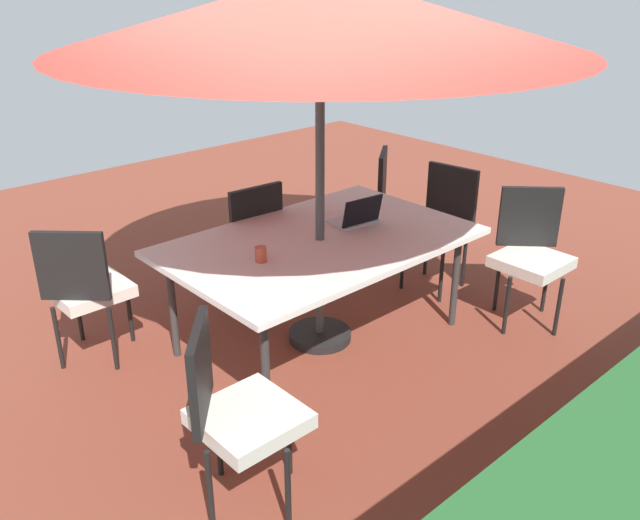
# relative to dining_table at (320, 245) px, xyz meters

# --- Properties ---
(ground_plane) EXTENTS (10.00, 10.00, 0.02)m
(ground_plane) POSITION_rel_dining_table_xyz_m (0.00, 0.00, -0.73)
(ground_plane) COLOR brown
(dining_table) EXTENTS (2.03, 1.29, 0.77)m
(dining_table) POSITION_rel_dining_table_xyz_m (0.00, 0.00, 0.00)
(dining_table) COLOR white
(dining_table) RESTS_ON ground_plane
(patio_umbrella) EXTENTS (3.17, 3.17, 2.41)m
(patio_umbrella) POSITION_rel_dining_table_xyz_m (0.00, 0.00, 1.46)
(patio_umbrella) COLOR #4C4C4C
(patio_umbrella) RESTS_ON ground_plane
(chair_northwest) EXTENTS (0.59, 0.59, 0.98)m
(chair_northwest) POSITION_rel_dining_table_xyz_m (-1.33, 0.79, -0.17)
(chair_northwest) COLOR silver
(chair_northwest) RESTS_ON ground_plane
(chair_west) EXTENTS (0.49, 0.48, 0.98)m
(chair_west) POSITION_rel_dining_table_xyz_m (-1.30, -0.00, -0.17)
(chair_west) COLOR silver
(chair_west) RESTS_ON ground_plane
(chair_southwest) EXTENTS (0.58, 0.58, 0.98)m
(chair_southwest) POSITION_rel_dining_table_xyz_m (-1.26, -0.81, -0.17)
(chair_southwest) COLOR silver
(chair_southwest) RESTS_ON ground_plane
(chair_northeast) EXTENTS (0.59, 0.58, 0.98)m
(chair_northeast) POSITION_rel_dining_table_xyz_m (1.33, 0.88, -0.17)
(chair_northeast) COLOR silver
(chair_northeast) RESTS_ON ground_plane
(chair_south) EXTENTS (0.46, 0.48, 0.98)m
(chair_south) POSITION_rel_dining_table_xyz_m (0.02, -0.80, -0.17)
(chair_south) COLOR silver
(chair_south) RESTS_ON ground_plane
(chair_southeast) EXTENTS (0.59, 0.59, 0.98)m
(chair_southeast) POSITION_rel_dining_table_xyz_m (1.29, -0.83, -0.17)
(chair_southeast) COLOR silver
(chair_southeast) RESTS_ON ground_plane
(laptop) EXTENTS (0.35, 0.28, 0.21)m
(laptop) POSITION_rel_dining_table_xyz_m (-0.38, -0.04, 0.09)
(laptop) COLOR #B7B7BC
(laptop) RESTS_ON dining_table
(cup) EXTENTS (0.07, 0.07, 0.10)m
(cup) POSITION_rel_dining_table_xyz_m (0.51, 0.02, 0.09)
(cup) COLOR #CC4C33
(cup) RESTS_ON dining_table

